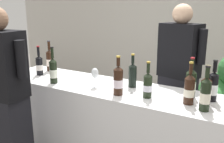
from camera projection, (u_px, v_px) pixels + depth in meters
The scene contains 17 objects.
wall_back at pixel (186, 21), 4.38m from camera, with size 8.00×0.10×2.80m, color beige.
counter at pixel (111, 131), 2.45m from camera, with size 2.50×0.60×0.91m, color white.
wine_bottle_0 at pixel (213, 86), 1.95m from camera, with size 0.07×0.07×0.33m.
wine_bottle_1 at pixel (191, 83), 2.05m from camera, with size 0.09×0.09×0.33m.
wine_bottle_2 at pixel (118, 80), 2.10m from camera, with size 0.08×0.08×0.34m.
wine_bottle_4 at pixel (39, 65), 2.72m from camera, with size 0.08×0.08×0.32m.
wine_bottle_5 at pixel (53, 71), 2.42m from camera, with size 0.08×0.08×0.36m.
wine_bottle_6 at pixel (133, 74), 2.30m from camera, with size 0.08×0.08×0.31m.
wine_bottle_7 at pixel (189, 89), 1.89m from camera, with size 0.08×0.08×0.33m.
wine_bottle_8 at pixel (50, 60), 2.89m from camera, with size 0.08×0.08×0.36m.
wine_bottle_9 at pixel (148, 85), 2.03m from camera, with size 0.07×0.07×0.30m.
wine_bottle_10 at pixel (206, 91), 1.87m from camera, with size 0.08×0.08×0.31m.
wine_bottle_11 at pixel (205, 94), 1.76m from camera, with size 0.07×0.07×0.33m.
wine_glass at pixel (95, 74), 2.30m from camera, with size 0.07×0.07×0.18m.
person_server at pixel (178, 86), 2.64m from camera, with size 0.53×0.34×1.67m.
person_guest at pixel (5, 107), 2.13m from camera, with size 0.55×0.27×1.65m.
potted_shrub at pixel (223, 93), 2.87m from camera, with size 0.62×0.56×1.16m.
Camera 1 is at (1.14, -1.91, 1.64)m, focal length 39.85 mm.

